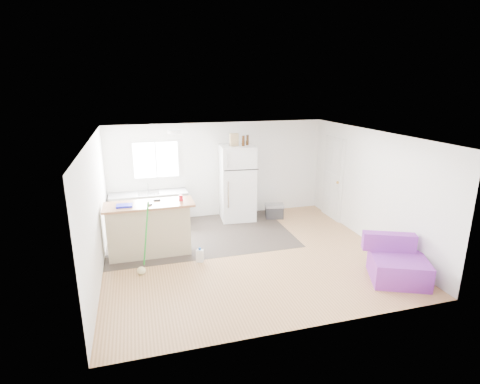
% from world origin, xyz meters
% --- Properties ---
extents(room, '(5.51, 5.01, 2.41)m').
position_xyz_m(room, '(0.00, 0.00, 1.20)').
color(room, '#996940').
rests_on(room, ground).
extents(vinyl_zone, '(4.05, 2.50, 0.00)m').
position_xyz_m(vinyl_zone, '(-0.73, 1.25, 0.00)').
color(vinyl_zone, '#342C27').
rests_on(vinyl_zone, floor).
extents(window, '(1.18, 0.06, 0.98)m').
position_xyz_m(window, '(-1.55, 2.49, 1.55)').
color(window, white).
rests_on(window, back_wall).
extents(interior_door, '(0.11, 0.92, 2.10)m').
position_xyz_m(interior_door, '(2.72, 1.55, 1.02)').
color(interior_door, white).
rests_on(interior_door, right_wall).
extents(ceiling_fixture, '(0.30, 0.30, 0.07)m').
position_xyz_m(ceiling_fixture, '(-1.20, 1.20, 2.36)').
color(ceiling_fixture, white).
rests_on(ceiling_fixture, ceiling).
extents(kitchen_cabinets, '(1.82, 0.57, 1.08)m').
position_xyz_m(kitchen_cabinets, '(-1.79, 2.22, 0.41)').
color(kitchen_cabinets, white).
rests_on(kitchen_cabinets, floor).
extents(peninsula, '(1.73, 0.67, 1.06)m').
position_xyz_m(peninsula, '(-1.86, 0.57, 0.54)').
color(peninsula, tan).
rests_on(peninsula, floor).
extents(refrigerator, '(0.88, 0.84, 1.88)m').
position_xyz_m(refrigerator, '(0.38, 2.09, 0.94)').
color(refrigerator, white).
rests_on(refrigerator, floor).
extents(cooler, '(0.53, 0.42, 0.36)m').
position_xyz_m(cooler, '(1.30, 1.87, 0.18)').
color(cooler, '#2D2E30').
rests_on(cooler, floor).
extents(purple_seat, '(1.18, 1.18, 0.75)m').
position_xyz_m(purple_seat, '(2.24, -1.64, 0.27)').
color(purple_seat, purple).
rests_on(purple_seat, floor).
extents(cleaner_jug, '(0.16, 0.14, 0.29)m').
position_xyz_m(cleaner_jug, '(-0.96, -0.06, 0.13)').
color(cleaner_jug, white).
rests_on(cleaner_jug, floor).
extents(mop, '(0.30, 0.37, 1.38)m').
position_xyz_m(mop, '(-2.04, -0.23, 0.23)').
color(mop, green).
rests_on(mop, floor).
extents(red_cup, '(0.09, 0.09, 0.12)m').
position_xyz_m(red_cup, '(-1.21, 0.58, 1.12)').
color(red_cup, red).
rests_on(red_cup, peninsula).
extents(blue_tray, '(0.31, 0.23, 0.04)m').
position_xyz_m(blue_tray, '(-2.29, 0.50, 1.08)').
color(blue_tray, '#1417C1').
rests_on(blue_tray, peninsula).
extents(tool_a, '(0.14, 0.06, 0.03)m').
position_xyz_m(tool_a, '(-1.67, 0.71, 1.08)').
color(tool_a, black).
rests_on(tool_a, peninsula).
extents(tool_b, '(0.11, 0.07, 0.03)m').
position_xyz_m(tool_b, '(-1.83, 0.45, 1.08)').
color(tool_b, black).
rests_on(tool_b, peninsula).
extents(cardboard_box, '(0.20, 0.10, 0.30)m').
position_xyz_m(cardboard_box, '(0.29, 2.04, 2.03)').
color(cardboard_box, tan).
rests_on(cardboard_box, refrigerator).
extents(bottle_left, '(0.09, 0.09, 0.25)m').
position_xyz_m(bottle_left, '(0.49, 1.98, 2.00)').
color(bottle_left, '#391E0A').
rests_on(bottle_left, refrigerator).
extents(bottle_right, '(0.09, 0.09, 0.25)m').
position_xyz_m(bottle_right, '(0.63, 2.09, 2.00)').
color(bottle_right, '#391E0A').
rests_on(bottle_right, refrigerator).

